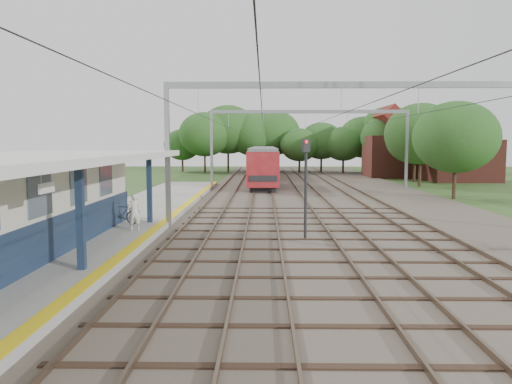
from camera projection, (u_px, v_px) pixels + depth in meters
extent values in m
plane|color=#2D4C1E|center=(286.00, 373.00, 9.03)|extent=(160.00, 160.00, 0.00)
cube|color=#473D33|center=(321.00, 196.00, 38.81)|extent=(18.00, 90.00, 0.10)
cube|color=gray|center=(111.00, 229.00, 23.07)|extent=(5.00, 52.00, 0.35)
cube|color=yellow|center=(159.00, 225.00, 23.01)|extent=(0.45, 52.00, 0.01)
cube|color=#13223C|center=(50.00, 240.00, 16.01)|extent=(0.06, 18.00, 1.40)
cube|color=slate|center=(49.00, 193.00, 15.87)|extent=(0.05, 16.00, 1.30)
cube|color=#13223C|center=(80.00, 217.00, 14.91)|extent=(0.22, 0.22, 3.20)
cube|color=#13223C|center=(149.00, 189.00, 23.86)|extent=(0.22, 0.22, 3.20)
cube|color=silver|center=(15.00, 159.00, 14.77)|extent=(6.40, 20.00, 0.24)
cube|color=white|center=(47.00, 188.00, 12.82)|extent=(0.06, 0.85, 0.26)
cube|color=brown|center=(215.00, 194.00, 38.94)|extent=(0.07, 88.00, 0.15)
cube|color=brown|center=(234.00, 194.00, 38.91)|extent=(0.07, 88.00, 0.15)
cube|color=brown|center=(254.00, 194.00, 38.89)|extent=(0.07, 88.00, 0.15)
cube|color=brown|center=(272.00, 194.00, 38.86)|extent=(0.07, 88.00, 0.15)
cube|color=brown|center=(301.00, 194.00, 38.83)|extent=(0.07, 88.00, 0.15)
cube|color=brown|center=(319.00, 194.00, 38.80)|extent=(0.07, 88.00, 0.15)
cube|color=brown|center=(347.00, 194.00, 38.77)|extent=(0.07, 88.00, 0.15)
cube|color=brown|center=(366.00, 194.00, 38.74)|extent=(0.07, 88.00, 0.15)
cube|color=gray|center=(168.00, 157.00, 23.70)|extent=(0.22, 0.22, 7.00)
cube|color=gray|center=(348.00, 85.00, 23.23)|extent=(17.00, 0.20, 0.30)
cube|color=gray|center=(212.00, 150.00, 43.60)|extent=(0.22, 0.22, 7.00)
cube|color=gray|center=(407.00, 150.00, 43.32)|extent=(0.22, 0.22, 7.00)
cube|color=gray|center=(309.00, 112.00, 43.13)|extent=(17.00, 0.20, 0.30)
cylinder|color=black|center=(224.00, 125.00, 38.40)|extent=(0.02, 88.00, 0.02)
cylinder|color=black|center=(263.00, 125.00, 38.35)|extent=(0.02, 88.00, 0.02)
cylinder|color=black|center=(311.00, 125.00, 38.29)|extent=(0.02, 88.00, 0.02)
cylinder|color=black|center=(358.00, 125.00, 38.23)|extent=(0.02, 88.00, 0.02)
cylinder|color=#382619|center=(196.00, 162.00, 69.75)|extent=(0.28, 0.28, 2.88)
ellipsoid|color=#213F16|center=(195.00, 137.00, 69.41)|extent=(6.72, 6.72, 5.76)
cylinder|color=#382619|center=(239.00, 163.00, 71.66)|extent=(0.28, 0.28, 2.52)
ellipsoid|color=#213F16|center=(239.00, 142.00, 71.36)|extent=(5.88, 5.88, 5.04)
cylinder|color=#382619|center=(282.00, 161.00, 68.54)|extent=(0.28, 0.28, 3.24)
ellipsoid|color=#213F16|center=(282.00, 132.00, 68.16)|extent=(7.56, 7.56, 6.48)
cylinder|color=#382619|center=(323.00, 163.00, 70.46)|extent=(0.28, 0.28, 2.70)
ellipsoid|color=#213F16|center=(324.00, 139.00, 70.14)|extent=(6.30, 6.30, 5.40)
cylinder|color=#382619|center=(424.00, 174.00, 46.49)|extent=(0.28, 0.28, 2.52)
ellipsoid|color=#213F16|center=(425.00, 141.00, 46.18)|extent=(5.88, 5.88, 5.04)
cylinder|color=#382619|center=(387.00, 165.00, 62.38)|extent=(0.28, 0.28, 2.88)
ellipsoid|color=#213F16|center=(388.00, 136.00, 62.03)|extent=(6.72, 6.72, 5.76)
cube|color=brown|center=(461.00, 160.00, 54.24)|extent=(7.00, 6.00, 4.50)
cube|color=maroon|center=(462.00, 131.00, 53.93)|extent=(4.99, 6.12, 4.99)
cube|color=brown|center=(400.00, 157.00, 60.27)|extent=(8.00, 6.00, 5.00)
cube|color=maroon|center=(400.00, 128.00, 59.94)|extent=(5.52, 6.12, 5.52)
imported|color=silver|center=(134.00, 212.00, 21.75)|extent=(0.67, 0.54, 1.61)
imported|color=black|center=(123.00, 213.00, 23.45)|extent=(1.74, 0.89, 1.01)
cube|color=black|center=(263.00, 183.00, 48.43)|extent=(2.15, 15.38, 0.44)
cube|color=maroon|center=(263.00, 165.00, 48.27)|extent=(2.69, 16.72, 2.89)
cube|color=black|center=(263.00, 162.00, 48.24)|extent=(2.73, 15.38, 0.84)
cube|color=slate|center=(263.00, 149.00, 48.12)|extent=(2.48, 16.72, 0.28)
cube|color=black|center=(263.00, 172.00, 65.67)|extent=(2.15, 15.38, 0.44)
cube|color=maroon|center=(263.00, 159.00, 65.50)|extent=(2.69, 16.72, 2.89)
cube|color=black|center=(263.00, 157.00, 65.47)|extent=(2.73, 15.38, 0.84)
cube|color=slate|center=(263.00, 147.00, 65.35)|extent=(2.48, 16.72, 0.28)
cylinder|color=black|center=(306.00, 195.00, 20.99)|extent=(0.15, 0.15, 3.95)
cube|color=black|center=(306.00, 145.00, 20.79)|extent=(0.34, 0.26, 0.54)
sphere|color=red|center=(306.00, 142.00, 20.67)|extent=(0.14, 0.14, 0.14)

